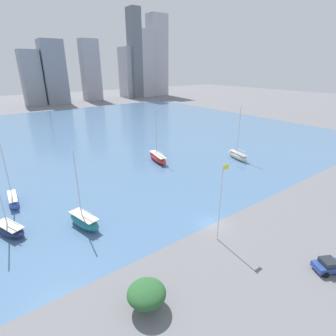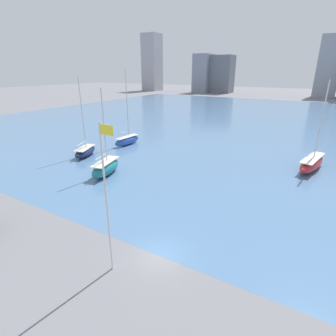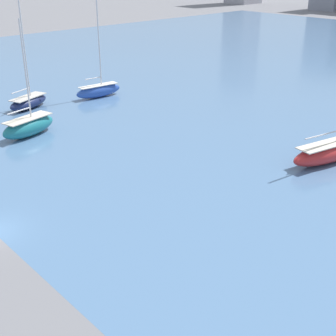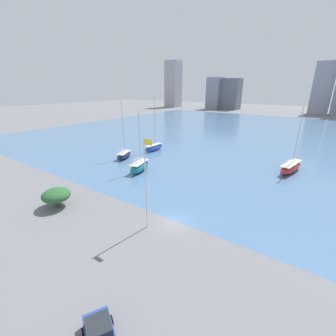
{
  "view_description": "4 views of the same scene",
  "coord_description": "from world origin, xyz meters",
  "px_view_note": "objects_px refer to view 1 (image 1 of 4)",
  "views": [
    {
      "loc": [
        -28.25,
        -25.18,
        24.55
      ],
      "look_at": [
        1.52,
        14.48,
        5.11
      ],
      "focal_mm": 28.0,
      "sensor_mm": 36.0,
      "label": 1
    },
    {
      "loc": [
        10.18,
        -15.82,
        15.3
      ],
      "look_at": [
        -6.36,
        12.39,
        3.02
      ],
      "focal_mm": 28.0,
      "sensor_mm": 36.0,
      "label": 2
    },
    {
      "loc": [
        30.87,
        -10.64,
        18.79
      ],
      "look_at": [
        3.88,
        14.23,
        2.23
      ],
      "focal_mm": 50.0,
      "sensor_mm": 36.0,
      "label": 3
    },
    {
      "loc": [
        14.37,
        -22.62,
        17.46
      ],
      "look_at": [
        -7.02,
        8.15,
        4.04
      ],
      "focal_mm": 24.0,
      "sensor_mm": 36.0,
      "label": 4
    }
  ],
  "objects_px": {
    "sailboat_red": "(158,158)",
    "sailboat_blue": "(13,199)",
    "sailboat_navy": "(10,229)",
    "parked_pickup_blue": "(330,265)",
    "sailboat_teal": "(84,221)",
    "sailboat_cream": "(238,156)",
    "flag_pole": "(221,201)"
  },
  "relations": [
    {
      "from": "sailboat_navy",
      "to": "sailboat_blue",
      "type": "height_order",
      "value": "sailboat_blue"
    },
    {
      "from": "sailboat_teal",
      "to": "parked_pickup_blue",
      "type": "relative_size",
      "value": 2.76
    },
    {
      "from": "flag_pole",
      "to": "parked_pickup_blue",
      "type": "xyz_separation_m",
      "value": [
        6.61,
        -13.14,
        -5.69
      ]
    },
    {
      "from": "flag_pole",
      "to": "sailboat_red",
      "type": "distance_m",
      "value": 36.47
    },
    {
      "from": "sailboat_teal",
      "to": "parked_pickup_blue",
      "type": "bearing_deg",
      "value": -66.52
    },
    {
      "from": "sailboat_cream",
      "to": "sailboat_navy",
      "type": "bearing_deg",
      "value": -165.1
    },
    {
      "from": "flag_pole",
      "to": "sailboat_red",
      "type": "height_order",
      "value": "sailboat_red"
    },
    {
      "from": "sailboat_navy",
      "to": "sailboat_red",
      "type": "distance_m",
      "value": 39.69
    },
    {
      "from": "sailboat_blue",
      "to": "parked_pickup_blue",
      "type": "bearing_deg",
      "value": -52.1
    },
    {
      "from": "parked_pickup_blue",
      "to": "sailboat_teal",
      "type": "bearing_deg",
      "value": 65.5
    },
    {
      "from": "flag_pole",
      "to": "sailboat_navy",
      "type": "relative_size",
      "value": 0.85
    },
    {
      "from": "sailboat_red",
      "to": "sailboat_blue",
      "type": "bearing_deg",
      "value": -163.27
    },
    {
      "from": "sailboat_red",
      "to": "sailboat_blue",
      "type": "height_order",
      "value": "sailboat_blue"
    },
    {
      "from": "sailboat_red",
      "to": "sailboat_teal",
      "type": "bearing_deg",
      "value": -134.35
    },
    {
      "from": "sailboat_teal",
      "to": "sailboat_red",
      "type": "relative_size",
      "value": 0.93
    },
    {
      "from": "flag_pole",
      "to": "parked_pickup_blue",
      "type": "distance_m",
      "value": 15.77
    },
    {
      "from": "flag_pole",
      "to": "sailboat_blue",
      "type": "distance_m",
      "value": 38.63
    },
    {
      "from": "flag_pole",
      "to": "sailboat_red",
      "type": "xyz_separation_m",
      "value": [
        12.48,
        33.84,
        -5.43
      ]
    },
    {
      "from": "sailboat_navy",
      "to": "parked_pickup_blue",
      "type": "height_order",
      "value": "sailboat_navy"
    },
    {
      "from": "flag_pole",
      "to": "sailboat_red",
      "type": "relative_size",
      "value": 0.87
    },
    {
      "from": "parked_pickup_blue",
      "to": "sailboat_red",
      "type": "bearing_deg",
      "value": 21.25
    },
    {
      "from": "sailboat_cream",
      "to": "parked_pickup_blue",
      "type": "distance_m",
      "value": 42.95
    },
    {
      "from": "sailboat_navy",
      "to": "parked_pickup_blue",
      "type": "xyz_separation_m",
      "value": [
        31.46,
        -33.52,
        -0.1
      ]
    },
    {
      "from": "flag_pole",
      "to": "sailboat_teal",
      "type": "height_order",
      "value": "sailboat_teal"
    },
    {
      "from": "sailboat_navy",
      "to": "sailboat_red",
      "type": "relative_size",
      "value": 1.02
    },
    {
      "from": "sailboat_teal",
      "to": "sailboat_blue",
      "type": "relative_size",
      "value": 0.84
    },
    {
      "from": "sailboat_cream",
      "to": "sailboat_blue",
      "type": "xyz_separation_m",
      "value": [
        -54.42,
        8.71,
        -0.0
      ]
    },
    {
      "from": "flag_pole",
      "to": "sailboat_cream",
      "type": "distance_m",
      "value": 38.72
    },
    {
      "from": "sailboat_navy",
      "to": "sailboat_cream",
      "type": "xyz_separation_m",
      "value": [
        56.33,
        1.5,
        0.13
      ]
    },
    {
      "from": "sailboat_teal",
      "to": "sailboat_red",
      "type": "distance_m",
      "value": 33.08
    },
    {
      "from": "flag_pole",
      "to": "sailboat_blue",
      "type": "xyz_separation_m",
      "value": [
        -22.95,
        30.59,
        -5.46
      ]
    },
    {
      "from": "sailboat_cream",
      "to": "sailboat_teal",
      "type": "bearing_deg",
      "value": -158.51
    }
  ]
}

